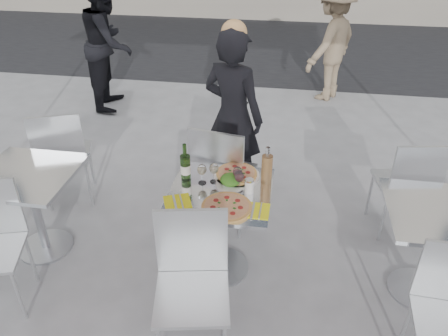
# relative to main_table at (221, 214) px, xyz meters

# --- Properties ---
(ground) EXTENTS (80.00, 80.00, 0.00)m
(ground) POSITION_rel_main_table_xyz_m (0.00, 0.00, -0.54)
(ground) COLOR slate
(street_asphalt) EXTENTS (24.00, 5.00, 0.00)m
(street_asphalt) POSITION_rel_main_table_xyz_m (0.00, 6.50, -0.54)
(street_asphalt) COLOR black
(street_asphalt) RESTS_ON ground
(main_table) EXTENTS (0.72, 0.72, 0.75)m
(main_table) POSITION_rel_main_table_xyz_m (0.00, 0.00, 0.00)
(main_table) COLOR #B7BABF
(main_table) RESTS_ON ground
(side_table_left) EXTENTS (0.72, 0.72, 0.75)m
(side_table_left) POSITION_rel_main_table_xyz_m (-1.50, 0.00, 0.00)
(side_table_left) COLOR #B7BABF
(side_table_left) RESTS_ON ground
(side_table_right) EXTENTS (0.72, 0.72, 0.75)m
(side_table_right) POSITION_rel_main_table_xyz_m (1.50, 0.00, 0.00)
(side_table_right) COLOR #B7BABF
(side_table_right) RESTS_ON ground
(chair_far) EXTENTS (0.53, 0.54, 1.01)m
(chair_far) POSITION_rel_main_table_xyz_m (-0.08, 0.52, 0.06)
(chair_far) COLOR silver
(chair_far) RESTS_ON ground
(chair_near) EXTENTS (0.52, 0.53, 0.97)m
(chair_near) POSITION_rel_main_table_xyz_m (-0.07, -0.66, 0.04)
(chair_near) COLOR silver
(chair_near) RESTS_ON ground
(side_chair_lfar) EXTENTS (0.58, 0.58, 0.98)m
(side_chair_lfar) POSITION_rel_main_table_xyz_m (-1.57, 0.64, 0.04)
(side_chair_lfar) COLOR silver
(side_chair_lfar) RESTS_ON ground
(side_chair_rfar) EXTENTS (0.50, 0.51, 0.94)m
(side_chair_rfar) POSITION_rel_main_table_xyz_m (1.45, 0.67, 0.02)
(side_chair_rfar) COLOR silver
(side_chair_rfar) RESTS_ON ground
(woman_diner) EXTENTS (0.70, 0.60, 1.64)m
(woman_diner) POSITION_rel_main_table_xyz_m (-0.07, 1.10, 0.28)
(woman_diner) COLOR black
(woman_diner) RESTS_ON ground
(pedestrian_a) EXTENTS (0.79, 0.95, 1.76)m
(pedestrian_a) POSITION_rel_main_table_xyz_m (-2.04, 3.02, 0.34)
(pedestrian_a) COLOR black
(pedestrian_a) RESTS_ON ground
(pedestrian_b) EXTENTS (1.06, 1.21, 1.62)m
(pedestrian_b) POSITION_rel_main_table_xyz_m (0.94, 3.76, 0.27)
(pedestrian_b) COLOR #937C5E
(pedestrian_b) RESTS_ON ground
(pizza_near) EXTENTS (0.34, 0.34, 0.02)m
(pizza_near) POSITION_rel_main_table_xyz_m (0.07, -0.20, 0.22)
(pizza_near) COLOR #E5AA59
(pizza_near) RESTS_ON main_table
(pizza_far) EXTENTS (0.35, 0.35, 0.03)m
(pizza_far) POSITION_rel_main_table_xyz_m (0.09, 0.21, 0.23)
(pizza_far) COLOR white
(pizza_far) RESTS_ON main_table
(salad_plate) EXTENTS (0.22, 0.22, 0.09)m
(salad_plate) POSITION_rel_main_table_xyz_m (0.06, 0.09, 0.25)
(salad_plate) COLOR white
(salad_plate) RESTS_ON main_table
(wine_bottle) EXTENTS (0.07, 0.08, 0.29)m
(wine_bottle) POSITION_rel_main_table_xyz_m (-0.28, 0.11, 0.32)
(wine_bottle) COLOR #305520
(wine_bottle) RESTS_ON main_table
(carafe) EXTENTS (0.08, 0.08, 0.29)m
(carafe) POSITION_rel_main_table_xyz_m (0.31, 0.17, 0.33)
(carafe) COLOR tan
(carafe) RESTS_ON main_table
(sugar_shaker) EXTENTS (0.06, 0.06, 0.11)m
(sugar_shaker) POSITION_rel_main_table_xyz_m (0.20, 0.02, 0.26)
(sugar_shaker) COLOR white
(sugar_shaker) RESTS_ON main_table
(wineglass_white_a) EXTENTS (0.07, 0.07, 0.16)m
(wineglass_white_a) POSITION_rel_main_table_xyz_m (-0.15, 0.08, 0.32)
(wineglass_white_a) COLOR white
(wineglass_white_a) RESTS_ON main_table
(wineglass_white_b) EXTENTS (0.07, 0.07, 0.16)m
(wineglass_white_b) POSITION_rel_main_table_xyz_m (-0.07, 0.11, 0.32)
(wineglass_white_b) COLOR white
(wineglass_white_b) RESTS_ON main_table
(wineglass_red_a) EXTENTS (0.07, 0.07, 0.16)m
(wineglass_red_a) POSITION_rel_main_table_xyz_m (0.13, 0.03, 0.32)
(wineglass_red_a) COLOR white
(wineglass_red_a) RESTS_ON main_table
(wineglass_red_b) EXTENTS (0.07, 0.07, 0.16)m
(wineglass_red_b) POSITION_rel_main_table_xyz_m (0.11, 0.09, 0.32)
(wineglass_red_b) COLOR white
(wineglass_red_b) RESTS_ON main_table
(napkin_left) EXTENTS (0.24, 0.24, 0.01)m
(napkin_left) POSITION_rel_main_table_xyz_m (-0.27, -0.18, 0.21)
(napkin_left) COLOR #FCFF16
(napkin_left) RESTS_ON main_table
(napkin_right) EXTENTS (0.18, 0.20, 0.01)m
(napkin_right) POSITION_rel_main_table_xyz_m (0.27, -0.19, 0.21)
(napkin_right) COLOR #FCFF16
(napkin_right) RESTS_ON main_table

